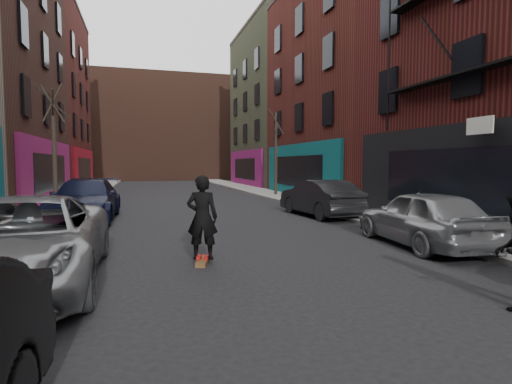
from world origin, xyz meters
TOP-DOWN VIEW (x-y plane):
  - sidewalk_left at (-6.25, 30.00)m, footprint 2.50×84.00m
  - sidewalk_right at (6.25, 30.00)m, footprint 2.50×84.00m
  - buildings_right at (13.50, 16.00)m, footprint 12.00×56.00m
  - building_far at (0.00, 56.00)m, footprint 40.00×10.00m
  - tree_left_far at (-6.20, 18.00)m, footprint 2.00×2.00m
  - tree_right_far at (6.20, 24.00)m, footprint 2.00×2.00m
  - parked_left_far at (-4.60, 6.38)m, footprint 2.77×5.80m
  - parked_left_end at (-4.60, 14.95)m, footprint 2.43×5.61m
  - parked_right_far at (4.60, 7.36)m, footprint 2.19×4.61m
  - parked_right_end at (4.60, 13.72)m, footprint 1.92×4.73m
  - skateboard at (-1.28, 7.13)m, footprint 0.44×0.83m
  - skateboarder at (-1.28, 7.13)m, footprint 0.77×0.62m

SIDE VIEW (x-z plane):
  - skateboard at x=-1.28m, z-range 0.00..0.10m
  - sidewalk_left at x=-6.25m, z-range 0.00..0.13m
  - sidewalk_right at x=6.25m, z-range 0.00..0.13m
  - parked_right_far at x=4.60m, z-range 0.00..1.52m
  - parked_right_end at x=4.60m, z-range 0.00..1.53m
  - parked_left_far at x=-4.60m, z-range 0.00..1.60m
  - parked_left_end at x=-4.60m, z-range 0.00..1.61m
  - skateboarder at x=-1.28m, z-range 0.10..1.95m
  - tree_left_far at x=-6.20m, z-range 0.13..6.63m
  - tree_right_far at x=6.20m, z-range 0.13..6.93m
  - building_far at x=0.00m, z-range 0.00..14.00m
  - buildings_right at x=13.50m, z-range 0.00..16.00m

